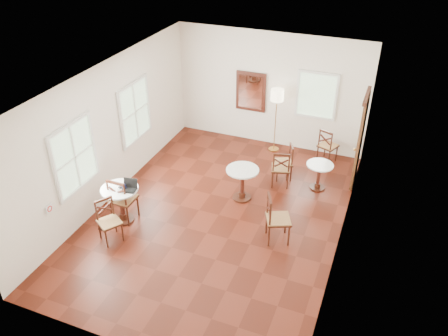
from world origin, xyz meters
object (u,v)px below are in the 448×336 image
(cafe_table_back, at_px, (319,174))
(mouse, at_px, (120,187))
(cafe_table_near, at_px, (121,201))
(chair_near_b, at_px, (109,221))
(chair_mid_a, at_px, (281,168))
(laptop, at_px, (130,187))
(cafe_table_mid, at_px, (242,181))
(chair_mid_b, at_px, (277,219))
(chair_back_b, at_px, (284,162))
(chair_back_a, at_px, (328,146))
(chair_near_a, at_px, (123,199))
(water_glass, at_px, (119,191))
(navy_mug, at_px, (124,187))
(floor_lamp, at_px, (277,99))

(cafe_table_back, relative_size, mouse, 6.30)
(cafe_table_near, distance_m, mouse, 0.32)
(chair_near_b, relative_size, chair_mid_a, 0.97)
(chair_near_b, distance_m, laptop, 0.78)
(cafe_table_near, relative_size, cafe_table_mid, 1.06)
(cafe_table_back, xyz_separation_m, chair_mid_b, (-0.40, -2.08, 0.11))
(cafe_table_back, bearing_deg, mouse, -142.84)
(chair_back_b, xyz_separation_m, laptop, (-2.46, -2.76, 0.42))
(chair_back_a, xyz_separation_m, mouse, (-3.45, -3.93, 0.37))
(chair_near_b, distance_m, chair_mid_a, 4.00)
(chair_near_a, bearing_deg, mouse, 102.34)
(chair_near_a, height_order, water_glass, chair_near_a)
(cafe_table_back, distance_m, mouse, 4.41)
(chair_back_b, bearing_deg, chair_mid_b, -13.76)
(laptop, bearing_deg, chair_near_b, -108.67)
(water_glass, bearing_deg, chair_near_b, -87.71)
(navy_mug, relative_size, water_glass, 1.24)
(cafe_table_mid, xyz_separation_m, navy_mug, (-1.94, -1.62, 0.38))
(cafe_table_mid, distance_m, chair_back_a, 2.71)
(cafe_table_mid, height_order, cafe_table_back, cafe_table_mid)
(chair_near_b, bearing_deg, cafe_table_back, -13.32)
(chair_mid_b, relative_size, floor_lamp, 0.60)
(cafe_table_back, bearing_deg, chair_back_a, 92.28)
(cafe_table_near, relative_size, water_glass, 8.44)
(chair_back_b, bearing_deg, navy_mug, -67.82)
(chair_back_a, bearing_deg, cafe_table_near, 71.09)
(chair_near_b, bearing_deg, laptop, 23.41)
(cafe_table_near, xyz_separation_m, cafe_table_back, (3.51, 2.66, -0.10))
(cafe_table_near, relative_size, chair_mid_a, 0.88)
(cafe_table_back, relative_size, chair_mid_b, 0.63)
(chair_near_b, relative_size, floor_lamp, 0.52)
(chair_near_a, height_order, chair_near_b, chair_near_a)
(mouse, bearing_deg, water_glass, -86.08)
(chair_near_a, distance_m, chair_mid_a, 3.60)
(chair_near_b, bearing_deg, cafe_table_mid, -7.68)
(cafe_table_back, distance_m, water_glass, 4.45)
(chair_mid_a, bearing_deg, floor_lamp, -85.02)
(chair_mid_b, bearing_deg, chair_back_b, -12.62)
(chair_back_b, bearing_deg, cafe_table_back, 55.08)
(cafe_table_mid, height_order, chair_near_a, chair_near_a)
(chair_back_a, bearing_deg, floor_lamp, 18.44)
(laptop, height_order, navy_mug, laptop)
(chair_near_b, distance_m, navy_mug, 0.75)
(chair_near_b, xyz_separation_m, chair_mid_b, (3.01, 1.18, 0.06))
(chair_mid_b, relative_size, water_glass, 10.68)
(chair_mid_b, height_order, mouse, chair_mid_b)
(cafe_table_back, relative_size, chair_back_b, 0.74)
(chair_near_a, height_order, chair_back_a, chair_near_a)
(cafe_table_near, bearing_deg, mouse, 41.84)
(floor_lamp, relative_size, mouse, 16.66)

